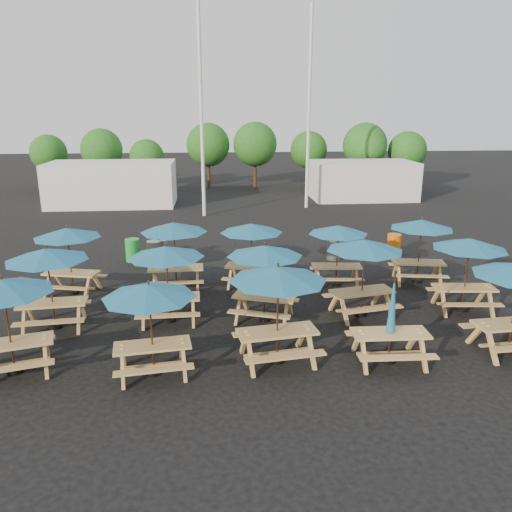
{
  "coord_description": "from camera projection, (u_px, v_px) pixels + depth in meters",
  "views": [
    {
      "loc": [
        -1.45,
        -15.25,
        6.04
      ],
      "look_at": [
        0.0,
        1.5,
        1.1
      ],
      "focal_mm": 35.0,
      "sensor_mm": 36.0,
      "label": 1
    }
  ],
  "objects": [
    {
      "name": "picnic_unit_8",
      "position": [
        251.0,
        231.0,
        17.19
      ],
      "size": [
        2.71,
        2.71,
        2.31
      ],
      "rotation": [
        0.0,
        0.0,
        -0.28
      ],
      "color": "tan",
      "rests_on": "ground"
    },
    {
      "name": "waste_bin_2",
      "position": [
        164.0,
        250.0,
        20.6
      ],
      "size": [
        0.59,
        0.59,
        0.94
      ],
      "primitive_type": "cylinder",
      "color": "gray",
      "rests_on": "ground"
    },
    {
      "name": "waste_bin_0",
      "position": [
        133.0,
        250.0,
        20.57
      ],
      "size": [
        0.59,
        0.59,
        0.94
      ],
      "primitive_type": "cylinder",
      "color": "green",
      "rests_on": "ground"
    },
    {
      "name": "tree_4",
      "position": [
        255.0,
        144.0,
        38.77
      ],
      "size": [
        3.41,
        3.41,
        5.17
      ],
      "color": "#382314",
      "rests_on": "ground"
    },
    {
      "name": "picnic_unit_3",
      "position": [
        149.0,
        296.0,
        11.33
      ],
      "size": [
        2.43,
        2.43,
        2.28
      ],
      "rotation": [
        0.0,
        0.0,
        0.14
      ],
      "color": "tan",
      "rests_on": "ground"
    },
    {
      "name": "mast_1",
      "position": [
        309.0,
        110.0,
        30.37
      ],
      "size": [
        0.2,
        0.2,
        12.0
      ],
      "primitive_type": "cylinder",
      "color": "silver",
      "rests_on": "ground"
    },
    {
      "name": "tree_6",
      "position": [
        365.0,
        145.0,
        38.16
      ],
      "size": [
        3.38,
        3.38,
        5.13
      ],
      "color": "#382314",
      "rests_on": "ground"
    },
    {
      "name": "picnic_unit_1",
      "position": [
        47.0,
        259.0,
        13.78
      ],
      "size": [
        2.47,
        2.47,
        2.4
      ],
      "rotation": [
        0.0,
        0.0,
        0.09
      ],
      "color": "tan",
      "rests_on": "ground"
    },
    {
      "name": "picnic_unit_13",
      "position": [
        469.0,
        247.0,
        15.04
      ],
      "size": [
        2.43,
        2.43,
        2.35
      ],
      "rotation": [
        0.0,
        0.0,
        -0.1
      ],
      "color": "tan",
      "rests_on": "ground"
    },
    {
      "name": "tree_1",
      "position": [
        102.0,
        150.0,
        37.55
      ],
      "size": [
        3.11,
        3.11,
        4.72
      ],
      "color": "#382314",
      "rests_on": "ground"
    },
    {
      "name": "picnic_unit_7",
      "position": [
        265.0,
        255.0,
        14.34
      ],
      "size": [
        2.82,
        2.82,
        2.33
      ],
      "rotation": [
        0.0,
        0.0,
        -0.34
      ],
      "color": "tan",
      "rests_on": "ground"
    },
    {
      "name": "ground",
      "position": [
        260.0,
        301.0,
        16.4
      ],
      "size": [
        120.0,
        120.0,
        0.0
      ],
      "primitive_type": "plane",
      "color": "black",
      "rests_on": "ground"
    },
    {
      "name": "picnic_unit_4",
      "position": [
        166.0,
        256.0,
        14.26
      ],
      "size": [
        2.26,
        2.26,
        2.33
      ],
      "rotation": [
        0.0,
        0.0,
        0.03
      ],
      "color": "tan",
      "rests_on": "ground"
    },
    {
      "name": "picnic_unit_0",
      "position": [
        3.0,
        291.0,
        11.34
      ],
      "size": [
        2.78,
        2.78,
        2.38
      ],
      "rotation": [
        0.0,
        0.0,
        0.27
      ],
      "color": "tan",
      "rests_on": "ground"
    },
    {
      "name": "picnic_unit_9",
      "position": [
        391.0,
        325.0,
        12.18
      ],
      "size": [
        1.91,
        1.68,
        2.39
      ],
      "rotation": [
        0.0,
        0.0,
        -0.03
      ],
      "color": "tan",
      "rests_on": "ground"
    },
    {
      "name": "tree_5",
      "position": [
        309.0,
        150.0,
        39.66
      ],
      "size": [
        2.94,
        2.94,
        4.45
      ],
      "color": "#382314",
      "rests_on": "ground"
    },
    {
      "name": "tree_7",
      "position": [
        407.0,
        151.0,
        38.59
      ],
      "size": [
        2.95,
        2.95,
        4.48
      ],
      "color": "#382314",
      "rests_on": "ground"
    },
    {
      "name": "picnic_unit_14",
      "position": [
        422.0,
        227.0,
        17.6
      ],
      "size": [
        2.57,
        2.57,
        2.35
      ],
      "rotation": [
        0.0,
        0.0,
        -0.17
      ],
      "color": "tan",
      "rests_on": "ground"
    },
    {
      "name": "tree_3",
      "position": [
        208.0,
        145.0,
        38.92
      ],
      "size": [
        3.36,
        3.36,
        5.09
      ],
      "color": "#382314",
      "rests_on": "ground"
    },
    {
      "name": "event_tent_0",
      "position": [
        112.0,
        184.0,
        32.55
      ],
      "size": [
        8.0,
        4.0,
        2.8
      ],
      "primitive_type": "cube",
      "color": "silver",
      "rests_on": "ground"
    },
    {
      "name": "picnic_unit_2",
      "position": [
        67.0,
        236.0,
        16.47
      ],
      "size": [
        2.64,
        2.64,
        2.33
      ],
      "rotation": [
        0.0,
        0.0,
        -0.23
      ],
      "color": "tan",
      "rests_on": "ground"
    },
    {
      "name": "picnic_unit_11",
      "position": [
        338.0,
        233.0,
        17.32
      ],
      "size": [
        2.29,
        2.29,
        2.22
      ],
      "rotation": [
        0.0,
        0.0,
        -0.1
      ],
      "color": "tan",
      "rests_on": "ground"
    },
    {
      "name": "waste_bin_4",
      "position": [
        394.0,
        245.0,
        21.36
      ],
      "size": [
        0.59,
        0.59,
        0.94
      ],
      "primitive_type": "cylinder",
      "color": "orange",
      "rests_on": "ground"
    },
    {
      "name": "picnic_unit_10",
      "position": [
        365.0,
        249.0,
        14.66
      ],
      "size": [
        2.68,
        2.68,
        2.42
      ],
      "rotation": [
        0.0,
        0.0,
        0.19
      ],
      "color": "tan",
      "rests_on": "ground"
    },
    {
      "name": "event_tent_1",
      "position": [
        362.0,
        180.0,
        34.94
      ],
      "size": [
        7.0,
        4.0,
        2.6
      ],
      "primitive_type": "cube",
      "color": "silver",
      "rests_on": "ground"
    },
    {
      "name": "picnic_unit_6",
      "position": [
        278.0,
        279.0,
        11.85
      ],
      "size": [
        2.7,
        2.7,
        2.5
      ],
      "rotation": [
        0.0,
        0.0,
        0.15
      ],
      "color": "tan",
      "rests_on": "ground"
    },
    {
      "name": "mast_0",
      "position": [
        201.0,
        110.0,
        27.92
      ],
      "size": [
        0.2,
        0.2,
        12.0
      ],
      "primitive_type": "cylinder",
      "color": "silver",
      "rests_on": "ground"
    },
    {
      "name": "waste_bin_3",
      "position": [
        334.0,
        248.0,
        20.86
      ],
      "size": [
        0.59,
        0.59,
        0.94
      ],
      "primitive_type": "cylinder",
      "color": "gray",
      "rests_on": "ground"
    },
    {
      "name": "waste_bin_1",
      "position": [
        154.0,
        252.0,
        20.25
      ],
      "size": [
        0.59,
        0.59,
        0.94
      ],
      "primitive_type": "cylinder",
      "color": "gray",
      "rests_on": "ground"
    },
    {
      "name": "tree_0",
      "position": [
        49.0,
        153.0,
        38.57
      ],
      "size": [
        2.8,
        2.8,
        4.24
      ],
      "color": "#382314",
      "rests_on": "ground"
    },
    {
      "name": "picnic_unit_5",
      "position": [
        174.0,
        231.0,
        16.9
      ],
      "size": [
        2.34,
        2.34,
        2.41
      ],
      "rotation": [
        0.0,
        0.0,
        0.03
      ],
      "color": "tan",
      "rests_on": "ground"
    },
    {
      "name": "tree_2",
      "position": [
        147.0,
        157.0,
        37.74
      ],
      "size": [
        2.59,
        2.59,
        3.93
      ],
      "color": "#382314",
      "rests_on": "ground"
    }
  ]
}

